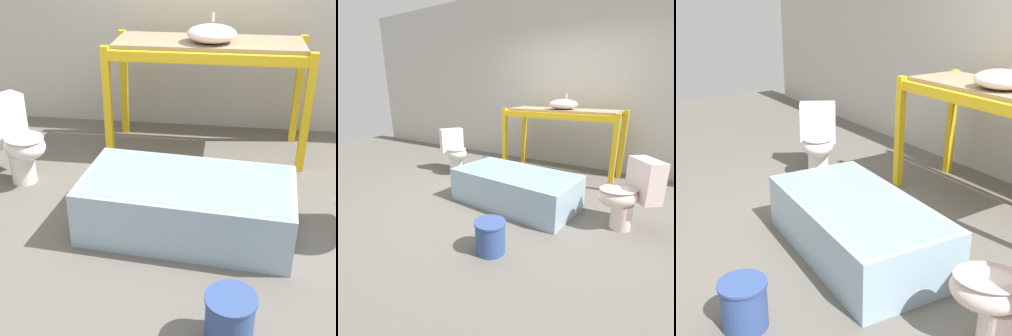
# 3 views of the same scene
# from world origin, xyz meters

# --- Properties ---
(ground_plane) EXTENTS (12.00, 12.00, 0.00)m
(ground_plane) POSITION_xyz_m (0.00, 0.00, 0.00)
(ground_plane) COLOR #666059
(warehouse_wall_rear) EXTENTS (10.80, 0.08, 3.20)m
(warehouse_wall_rear) POSITION_xyz_m (0.00, 1.96, 1.60)
(warehouse_wall_rear) COLOR beige
(warehouse_wall_rear) RESTS_ON ground_plane
(shelving_rack) EXTENTS (1.88, 0.77, 1.11)m
(shelving_rack) POSITION_xyz_m (0.10, 1.27, 0.93)
(shelving_rack) COLOR yellow
(shelving_rack) RESTS_ON ground_plane
(sink_basin) EXTENTS (0.45, 0.45, 0.24)m
(sink_basin) POSITION_xyz_m (0.13, 1.18, 1.19)
(sink_basin) COLOR silver
(sink_basin) RESTS_ON shelving_rack
(bathtub_main) EXTENTS (1.59, 0.92, 0.43)m
(bathtub_main) POSITION_xyz_m (0.06, -0.18, 0.24)
(bathtub_main) COLOR #99B7CC
(bathtub_main) RESTS_ON ground_plane
(toilet_near) EXTENTS (0.67, 0.64, 0.75)m
(toilet_near) POSITION_xyz_m (1.37, -0.09, 0.40)
(toilet_near) COLOR silver
(toilet_near) RESTS_ON ground_plane
(toilet_far) EXTENTS (0.68, 0.60, 0.75)m
(toilet_far) POSITION_xyz_m (-1.50, 0.40, 0.40)
(toilet_far) COLOR white
(toilet_far) RESTS_ON ground_plane
(bucket_white) EXTENTS (0.29, 0.29, 0.30)m
(bucket_white) POSITION_xyz_m (0.40, -1.20, 0.16)
(bucket_white) COLOR #334C8C
(bucket_white) RESTS_ON ground_plane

